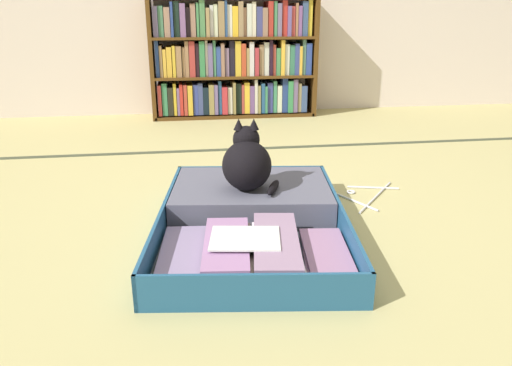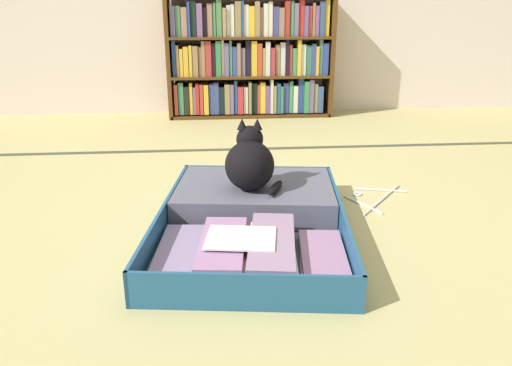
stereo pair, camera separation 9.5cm
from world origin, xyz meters
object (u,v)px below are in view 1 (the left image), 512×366
object	(u,v)px
open_suitcase	(252,215)
black_cat	(247,163)
bookshelf	(234,58)
clothes_hanger	(368,195)

from	to	relation	value
open_suitcase	black_cat	world-z (taller)	black_cat
open_suitcase	bookshelf	bearing A→B (deg)	85.83
open_suitcase	black_cat	bearing A→B (deg)	90.67
clothes_hanger	black_cat	bearing A→B (deg)	-167.11
bookshelf	open_suitcase	world-z (taller)	bookshelf
black_cat	clothes_hanger	size ratio (longest dim) A/B	0.81
open_suitcase	clothes_hanger	world-z (taller)	open_suitcase
bookshelf	open_suitcase	distance (m)	2.20
black_cat	clothes_hanger	world-z (taller)	black_cat
open_suitcase	black_cat	distance (m)	0.22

